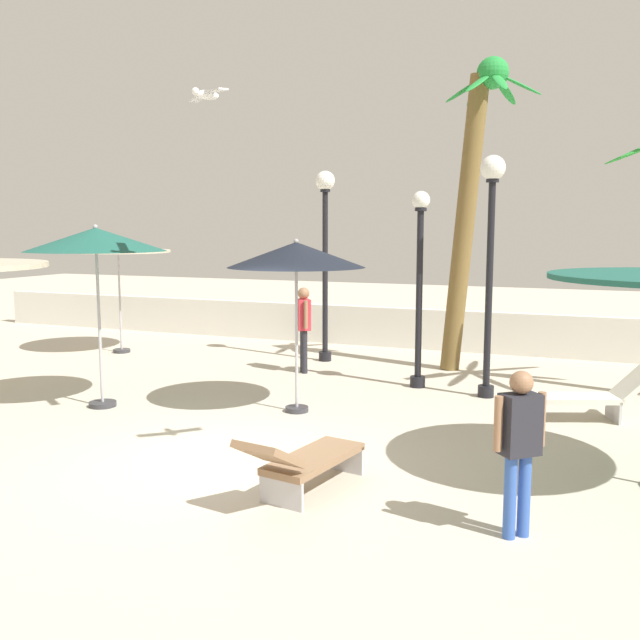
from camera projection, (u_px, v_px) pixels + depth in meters
name	position (u px, v px, depth m)	size (l,w,h in m)	color
ground_plane	(231.00, 455.00, 9.17)	(56.00, 56.00, 0.00)	beige
boundary_wall	(408.00, 328.00, 17.28)	(25.20, 0.30, 0.98)	silver
patio_umbrella_0	(296.00, 256.00, 10.99)	(2.19, 2.19, 2.78)	#333338
patio_umbrella_2	(118.00, 256.00, 16.38)	(2.42, 2.42, 2.54)	#333338
patio_umbrella_5	(96.00, 241.00, 11.28)	(2.26, 2.26, 3.00)	#333338
palm_tree_1	(471.00, 189.00, 14.09)	(1.92, 1.86, 6.27)	brown
lamp_post_0	(325.00, 235.00, 15.28)	(0.42, 0.42, 4.17)	black
lamp_post_1	(491.00, 237.00, 11.94)	(0.43, 0.43, 4.17)	black
lamp_post_2	(420.00, 275.00, 12.80)	(0.33, 0.33, 3.61)	black
lounge_chair_0	(588.00, 396.00, 10.74)	(1.96, 1.19, 0.84)	#B7B7BC
lounge_chair_1	(303.00, 460.00, 7.75)	(0.87, 1.93, 0.83)	#B7B7BC
guest_0	(519.00, 438.00, 6.60)	(0.44, 0.42, 1.63)	#3359B2
guest_1	(304.00, 321.00, 14.24)	(0.40, 0.48, 1.75)	#26262D
seagull_1	(206.00, 94.00, 9.16)	(0.90, 0.69, 0.14)	white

